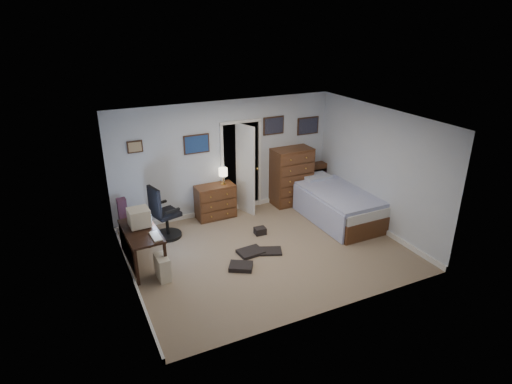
% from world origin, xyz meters
% --- Properties ---
extents(floor, '(5.00, 4.00, 0.02)m').
position_xyz_m(floor, '(0.00, 0.00, -0.01)').
color(floor, gray).
rests_on(floor, ground).
extents(computer_desk, '(0.61, 1.23, 0.70)m').
position_xyz_m(computer_desk, '(-2.28, 0.48, 0.54)').
color(computer_desk, black).
rests_on(computer_desk, floor).
extents(crt_monitor, '(0.37, 0.35, 0.33)m').
position_xyz_m(crt_monitor, '(-2.18, 0.64, 0.87)').
color(crt_monitor, beige).
rests_on(crt_monitor, computer_desk).
extents(keyboard, '(0.15, 0.38, 0.02)m').
position_xyz_m(keyboard, '(-2.02, 0.14, 0.71)').
color(keyboard, beige).
rests_on(keyboard, computer_desk).
extents(pc_tower, '(0.21, 0.40, 0.42)m').
position_xyz_m(pc_tower, '(-2.00, -0.06, 0.21)').
color(pc_tower, beige).
rests_on(pc_tower, floor).
extents(office_chair, '(0.67, 0.67, 1.12)m').
position_xyz_m(office_chair, '(-1.61, 1.33, 0.43)').
color(office_chair, black).
rests_on(office_chair, floor).
extents(media_stack, '(0.17, 0.17, 0.84)m').
position_xyz_m(media_stack, '(-2.32, 1.69, 0.42)').
color(media_stack, maroon).
rests_on(media_stack, floor).
extents(low_dresser, '(0.85, 0.43, 0.75)m').
position_xyz_m(low_dresser, '(-0.36, 1.77, 0.37)').
color(low_dresser, '#56331B').
rests_on(low_dresser, floor).
extents(table_lamp, '(0.19, 0.19, 0.36)m').
position_xyz_m(table_lamp, '(-0.16, 1.77, 1.01)').
color(table_lamp, gold).
rests_on(table_lamp, low_dresser).
extents(doorway, '(0.96, 1.12, 2.05)m').
position_xyz_m(doorway, '(0.35, 2.27, 1.00)').
color(doorway, black).
rests_on(doorway, floor).
extents(tall_dresser, '(0.92, 0.56, 1.33)m').
position_xyz_m(tall_dresser, '(1.52, 1.75, 0.67)').
color(tall_dresser, '#56331B').
rests_on(tall_dresser, floor).
extents(headboard_bookcase, '(0.94, 0.28, 0.83)m').
position_xyz_m(headboard_bookcase, '(2.30, 1.86, 0.44)').
color(headboard_bookcase, '#56331B').
rests_on(headboard_bookcase, floor).
extents(bed, '(1.20, 2.21, 0.72)m').
position_xyz_m(bed, '(1.98, 0.60, 0.34)').
color(bed, '#56331B').
rests_on(bed, floor).
extents(wall_posters, '(4.38, 0.04, 0.60)m').
position_xyz_m(wall_posters, '(0.57, 1.98, 1.75)').
color(wall_posters, '#331E11').
rests_on(wall_posters, floor).
extents(floor_clutter, '(1.23, 1.33, 0.14)m').
position_xyz_m(floor_clutter, '(-0.29, -0.00, 0.04)').
color(floor_clutter, black).
rests_on(floor_clutter, floor).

